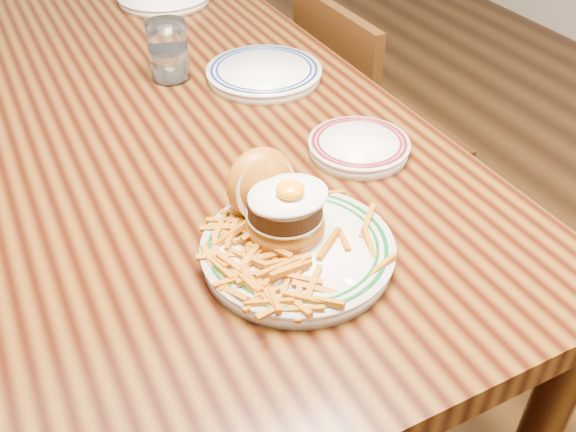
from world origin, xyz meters
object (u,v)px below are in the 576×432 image
chair_right (363,133)px  side_plate (359,146)px  main_plate (291,233)px  table (176,148)px

chair_right → side_plate: 0.68m
side_plate → main_plate: bearing=-164.5°
side_plate → chair_right: bearing=31.7°
table → chair_right: size_ratio=1.96×
table → main_plate: main_plate is taller
table → chair_right: bearing=17.4°
chair_right → main_plate: (-0.57, -0.67, 0.35)m
main_plate → side_plate: 0.29m
table → main_plate: bearing=-87.7°
chair_right → table: bearing=16.7°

